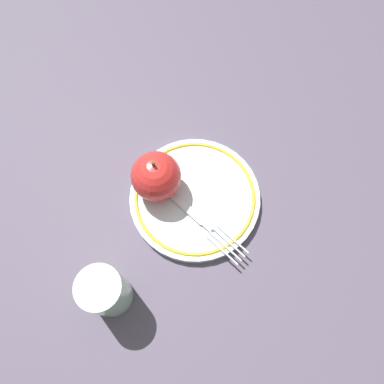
# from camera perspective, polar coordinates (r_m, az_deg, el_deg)

# --- Properties ---
(ground_plane) EXTENTS (2.00, 2.00, 0.00)m
(ground_plane) POSITION_cam_1_polar(r_m,az_deg,el_deg) (0.61, 0.43, -1.17)
(ground_plane) COLOR #544A5C
(plate) EXTENTS (0.21, 0.21, 0.02)m
(plate) POSITION_cam_1_polar(r_m,az_deg,el_deg) (0.60, -0.00, -1.00)
(plate) COLOR silver
(plate) RESTS_ON ground_plane
(apple_red_whole) EXTENTS (0.08, 0.08, 0.09)m
(apple_red_whole) POSITION_cam_1_polar(r_m,az_deg,el_deg) (0.57, -5.50, 2.39)
(apple_red_whole) COLOR red
(apple_red_whole) RESTS_ON plate
(fork) EXTENTS (0.15, 0.14, 0.00)m
(fork) POSITION_cam_1_polar(r_m,az_deg,el_deg) (0.58, 0.66, -3.76)
(fork) COLOR silver
(fork) RESTS_ON plate
(drinking_glass) EXTENTS (0.06, 0.06, 0.10)m
(drinking_glass) POSITION_cam_1_polar(r_m,az_deg,el_deg) (0.54, -13.02, -14.61)
(drinking_glass) COLOR #C2EEC4
(drinking_glass) RESTS_ON ground_plane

